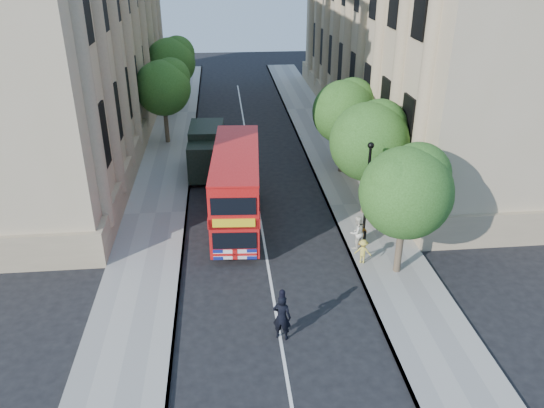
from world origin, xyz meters
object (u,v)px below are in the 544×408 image
object	(u,v)px
lamp_post	(367,196)
double_decker_bus	(237,186)
police_constable	(282,317)
box_van	(207,152)
woman_pedestrian	(357,232)

from	to	relation	value
lamp_post	double_decker_bus	distance (m)	6.74
double_decker_bus	police_constable	xyz separation A→B (m)	(1.30, -9.47, -1.26)
double_decker_bus	police_constable	distance (m)	9.64
box_van	police_constable	distance (m)	16.92
police_constable	woman_pedestrian	size ratio (longest dim) A/B	1.14
box_van	police_constable	size ratio (longest dim) A/B	2.77
lamp_post	double_decker_bus	bearing A→B (deg)	157.88
lamp_post	police_constable	size ratio (longest dim) A/B	2.67
lamp_post	woman_pedestrian	xyz separation A→B (m)	(-0.57, -0.81, -1.54)
police_constable	woman_pedestrian	world-z (taller)	police_constable
double_decker_bus	box_van	size ratio (longest dim) A/B	1.65
box_van	woman_pedestrian	size ratio (longest dim) A/B	3.14
box_van	police_constable	xyz separation A→B (m)	(2.97, -16.65, -0.51)
woman_pedestrian	police_constable	bearing A→B (deg)	28.30
lamp_post	woman_pedestrian	size ratio (longest dim) A/B	3.03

